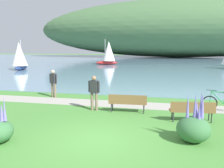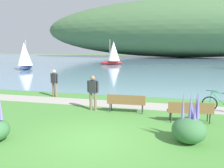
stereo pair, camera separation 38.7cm
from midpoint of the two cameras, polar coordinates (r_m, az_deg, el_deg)
The scene contains 12 objects.
ground_plane at distance 7.92m, azimuth -5.10°, elevation -13.65°, with size 200.00×200.00×0.00m, color #478438.
bay_water at distance 54.20m, azimuth 9.96°, elevation 5.68°, with size 180.00×80.00×0.04m, color #6B8EA8.
distant_hillside at distance 76.58m, azimuth 15.91°, elevation 13.14°, with size 91.33×28.00×17.94m, color #42663D.
shoreline_path at distance 12.49m, azimuth 1.69°, elevation -5.08°, with size 60.00×1.50×0.01m, color #A39E93.
park_bench_near_camera at distance 9.99m, azimuth 18.26°, elevation -6.09°, with size 1.84×0.69×0.88m.
park_bench_further_along at distance 10.87m, azimuth 2.90°, elevation -4.43°, with size 1.82×0.56×0.88m.
bicycle_leaning_near_bench at distance 12.20m, azimuth 24.74°, elevation -4.37°, with size 1.75×0.42×1.01m.
person_at_shoreline at distance 14.63m, azimuth -15.13°, elevation 0.57°, with size 0.58×0.33×1.71m.
person_on_the_grass at distance 11.20m, azimuth -5.47°, elevation -1.67°, with size 0.60×0.28×1.71m.
echium_bush_beside_closest at distance 7.97m, azimuth 18.35°, elevation -10.28°, with size 1.09×1.09×1.68m.
sailboat_toward_hillside at distance 41.37m, azimuth -1.14°, elevation 7.79°, with size 3.98×2.91×4.51m.
sailboat_far_off at distance 33.60m, azimuth -22.34°, elevation 6.49°, with size 2.40×3.59×4.08m.
Camera 1 is at (2.03, -7.01, 3.05)m, focal length 36.74 mm.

